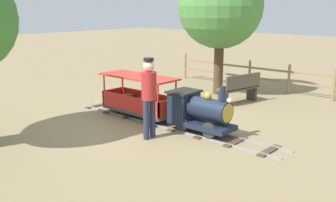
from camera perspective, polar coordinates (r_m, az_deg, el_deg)
The scene contains 8 objects.
ground_plane at distance 8.87m, azimuth -2.24°, elevation -2.98°, with size 60.00×60.00×0.00m, color #8C7A56.
track at distance 8.58m, azimuth -0.13°, elevation -3.43°, with size 0.70×5.70×0.04m.
locomotive at distance 7.92m, azimuth 4.56°, elevation -1.42°, with size 0.66×1.44×1.04m.
passenger_car at distance 9.07m, azimuth -4.38°, elevation 0.15°, with size 0.76×2.00×0.97m.
conductor_person at distance 7.48m, azimuth -2.86°, elevation 1.40°, with size 0.30×0.30×1.62m.
park_bench at distance 10.57m, azimuth 10.63°, elevation 1.86°, with size 1.35×0.65×0.82m.
oak_tree_near at distance 11.47m, azimuth 7.84°, elevation 13.83°, with size 2.47×2.47×3.84m.
fence_section at distance 12.37m, azimuth 14.78°, elevation 3.68°, with size 0.08×6.78×0.90m.
Camera 1 is at (6.13, 5.88, 2.56)m, focal length 40.80 mm.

